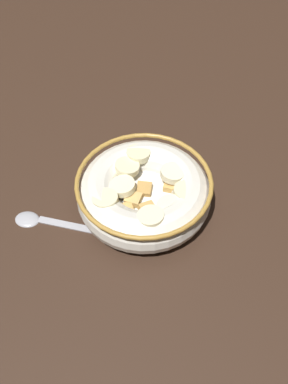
{
  "coord_description": "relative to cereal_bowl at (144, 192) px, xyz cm",
  "views": [
    {
      "loc": [
        -34.42,
        5.1,
        45.88
      ],
      "look_at": [
        0.0,
        0.0,
        3.0
      ],
      "focal_mm": 39.21,
      "sensor_mm": 36.0,
      "label": 1
    }
  ],
  "objects": [
    {
      "name": "spoon",
      "position": [
        -0.37,
        13.9,
        -2.64
      ],
      "size": [
        6.46,
        12.5,
        0.8
      ],
      "color": "#A5A5AD",
      "rests_on": "ground_plane"
    },
    {
      "name": "ground_plane",
      "position": [
        0.03,
        0.0,
        -3.97
      ],
      "size": [
        125.45,
        125.45,
        2.0
      ],
      "primitive_type": "cube",
      "color": "#332116"
    },
    {
      "name": "cereal_bowl",
      "position": [
        0.0,
        0.0,
        0.0
      ],
      "size": [
        17.82,
        17.82,
        5.77
      ],
      "color": "silver",
      "rests_on": "ground_plane"
    }
  ]
}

